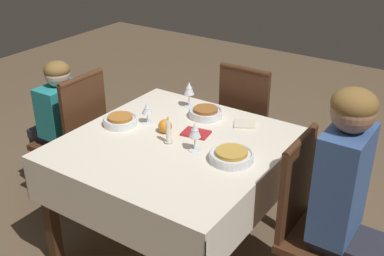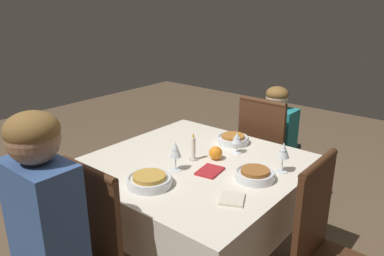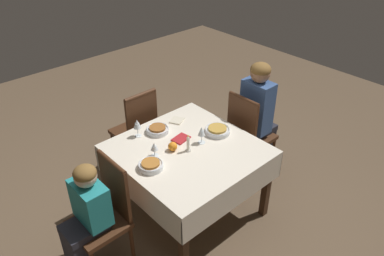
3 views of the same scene
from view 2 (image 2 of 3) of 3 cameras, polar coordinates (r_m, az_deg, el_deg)
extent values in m
cube|color=silver|center=(2.14, 0.43, -5.68)|extent=(1.12, 1.14, 0.04)
cube|color=silver|center=(2.55, -9.51, -4.89)|extent=(1.12, 0.01, 0.23)
cube|color=silver|center=(1.94, 13.92, -13.55)|extent=(1.12, 0.01, 0.23)
cube|color=silver|center=(2.61, 8.21, -4.29)|extent=(0.01, 1.14, 0.23)
cube|color=silver|center=(1.86, -10.91, -14.87)|extent=(0.01, 1.14, 0.23)
cube|color=#3D2616|center=(2.92, -1.11, -6.38)|extent=(0.06, 0.06, 0.69)
cube|color=#3D2616|center=(2.36, -17.36, -14.04)|extent=(0.06, 0.06, 0.69)
cube|color=#3D2616|center=(2.47, 17.27, -12.48)|extent=(0.06, 0.06, 0.69)
cube|color=#472816|center=(1.71, -14.87, -13.52)|extent=(0.03, 0.35, 0.48)
cylinder|color=#472816|center=(1.60, -15.60, -6.19)|extent=(0.04, 0.35, 0.04)
cube|color=#472816|center=(2.92, 11.85, -4.87)|extent=(0.39, 0.39, 0.04)
cube|color=#472816|center=(2.67, 10.42, -0.99)|extent=(0.03, 0.35, 0.48)
cylinder|color=#472816|center=(2.60, 10.74, 4.00)|extent=(0.04, 0.35, 0.04)
cylinder|color=#472816|center=(3.09, 15.80, -8.48)|extent=(0.03, 0.03, 0.42)
cylinder|color=#472816|center=(3.22, 10.37, -6.89)|extent=(0.03, 0.03, 0.42)
cylinder|color=#472816|center=(2.82, 12.93, -11.04)|extent=(0.03, 0.03, 0.42)
cylinder|color=#472816|center=(2.96, 7.12, -9.15)|extent=(0.03, 0.03, 0.42)
cube|color=#472816|center=(1.79, 17.99, -12.19)|extent=(0.35, 0.03, 0.48)
cylinder|color=#472816|center=(1.69, 18.82, -5.15)|extent=(0.35, 0.04, 0.04)
cube|color=#38568E|center=(1.58, -21.35, -13.66)|extent=(0.18, 0.30, 0.53)
sphere|color=#9E7051|center=(1.43, -23.04, -1.52)|extent=(0.19, 0.19, 0.19)
ellipsoid|color=brown|center=(1.42, -23.22, -0.26)|extent=(0.19, 0.19, 0.13)
cube|color=#282833|center=(3.17, 13.32, -7.15)|extent=(0.14, 0.22, 0.46)
cube|color=#282833|center=(2.99, 12.95, -3.29)|extent=(0.31, 0.24, 0.06)
cube|color=teal|center=(2.85, 12.46, -0.18)|extent=(0.18, 0.30, 0.33)
sphere|color=beige|center=(2.78, 12.81, 4.50)|extent=(0.16, 0.16, 0.16)
ellipsoid|color=brown|center=(2.78, 12.85, 5.06)|extent=(0.16, 0.16, 0.11)
cylinder|color=silver|center=(1.89, -6.57, -8.11)|extent=(0.23, 0.23, 0.04)
torus|color=silver|center=(1.88, -6.59, -7.51)|extent=(0.22, 0.22, 0.01)
cylinder|color=gold|center=(1.87, -6.60, -7.35)|extent=(0.16, 0.16, 0.02)
cylinder|color=white|center=(2.04, -2.50, -6.36)|extent=(0.07, 0.07, 0.00)
cylinder|color=white|center=(2.02, -2.51, -5.34)|extent=(0.01, 0.01, 0.08)
cone|color=white|center=(1.99, -2.55, -3.27)|extent=(0.06, 0.06, 0.08)
cylinder|color=white|center=(2.00, -2.54, -3.71)|extent=(0.04, 0.04, 0.04)
cylinder|color=silver|center=(2.41, 6.32, -1.91)|extent=(0.20, 0.20, 0.04)
torus|color=silver|center=(2.40, 6.34, -1.42)|extent=(0.20, 0.20, 0.01)
cylinder|color=#B2702D|center=(2.40, 6.35, -1.29)|extent=(0.14, 0.14, 0.02)
cylinder|color=white|center=(2.27, 6.77, -3.70)|extent=(0.07, 0.07, 0.00)
cylinder|color=white|center=(2.26, 6.80, -2.95)|extent=(0.01, 0.01, 0.06)
cone|color=white|center=(2.24, 6.86, -1.46)|extent=(0.06, 0.06, 0.07)
cylinder|color=white|center=(2.24, 6.85, -1.77)|extent=(0.04, 0.04, 0.03)
cylinder|color=silver|center=(1.96, 9.55, -7.23)|extent=(0.20, 0.20, 0.04)
torus|color=silver|center=(1.95, 9.58, -6.65)|extent=(0.20, 0.20, 0.01)
cylinder|color=#995B28|center=(1.94, 9.59, -6.49)|extent=(0.15, 0.15, 0.02)
cylinder|color=white|center=(2.07, 13.48, -6.47)|extent=(0.06, 0.06, 0.00)
cylinder|color=white|center=(2.05, 13.57, -5.39)|extent=(0.01, 0.01, 0.08)
cone|color=white|center=(2.02, 13.75, -3.26)|extent=(0.07, 0.07, 0.08)
cylinder|color=white|center=(2.03, 13.72, -3.69)|extent=(0.04, 0.04, 0.04)
cylinder|color=beige|center=(2.16, 0.18, -4.77)|extent=(0.05, 0.05, 0.01)
cylinder|color=white|center=(2.13, 0.18, -3.11)|extent=(0.03, 0.03, 0.12)
ellipsoid|color=#F9C64C|center=(2.10, 0.18, -1.23)|extent=(0.01, 0.01, 0.03)
sphere|color=orange|center=(2.16, 3.62, -3.81)|extent=(0.08, 0.08, 0.08)
cube|color=beige|center=(1.76, 6.11, -10.71)|extent=(0.16, 0.15, 0.01)
cube|color=#AD2328|center=(2.01, 2.73, -6.57)|extent=(0.17, 0.13, 0.01)
camera|label=1|loc=(3.11, -51.21, 19.06)|focal=45.00mm
camera|label=3|loc=(4.59, -5.59, 31.31)|focal=35.00mm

